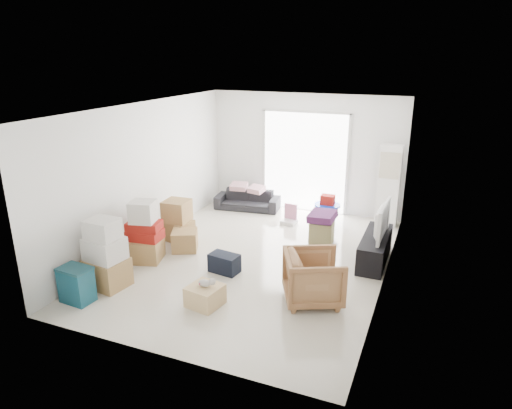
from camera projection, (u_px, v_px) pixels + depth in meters
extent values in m
cube|color=beige|center=(255.00, 265.00, 8.29)|extent=(4.50, 6.00, 0.24)
cube|color=white|center=(255.00, 100.00, 7.36)|extent=(4.50, 6.00, 0.24)
cube|color=white|center=(306.00, 152.00, 10.56)|extent=(4.50, 0.24, 2.70)
cube|color=white|center=(149.00, 260.00, 5.08)|extent=(4.50, 0.24, 2.70)
cube|color=white|center=(140.00, 174.00, 8.67)|extent=(0.24, 6.00, 2.70)
cube|color=white|center=(399.00, 204.00, 6.97)|extent=(0.24, 6.00, 2.70)
cube|color=white|center=(304.00, 162.00, 10.50)|extent=(2.00, 0.01, 2.30)
cube|color=silver|center=(264.00, 158.00, 10.85)|extent=(0.06, 0.04, 2.30)
cube|color=silver|center=(348.00, 166.00, 10.14)|extent=(0.06, 0.04, 2.30)
cube|color=silver|center=(306.00, 111.00, 10.13)|extent=(2.10, 0.04, 0.06)
cube|color=white|center=(389.00, 186.00, 9.60)|extent=(0.45, 0.30, 1.75)
cube|color=black|center=(375.00, 248.00, 8.09)|extent=(0.43, 1.44, 0.48)
imported|color=black|center=(376.00, 232.00, 8.00)|extent=(0.63, 1.06, 0.14)
imported|color=#222327|center=(247.00, 197.00, 10.79)|extent=(1.56, 0.64, 0.59)
cube|color=#C58F98|center=(239.00, 181.00, 10.77)|extent=(0.41, 0.34, 0.12)
cube|color=#C58F98|center=(256.00, 184.00, 10.55)|extent=(0.41, 0.36, 0.12)
imported|color=#9D6F45|center=(314.00, 275.00, 6.72)|extent=(1.05, 1.07, 0.85)
cube|color=#114456|center=(78.00, 293.00, 6.81)|extent=(0.48, 0.35, 0.26)
cube|color=#114456|center=(76.00, 278.00, 6.73)|extent=(0.48, 0.35, 0.26)
cube|color=#0C333D|center=(74.00, 269.00, 6.68)|extent=(0.50, 0.37, 0.04)
cube|color=tan|center=(107.00, 272.00, 7.23)|extent=(0.68, 0.59, 0.46)
cube|color=white|center=(105.00, 249.00, 7.10)|extent=(0.62, 0.53, 0.36)
cube|color=white|center=(102.00, 229.00, 7.00)|extent=(0.47, 0.42, 0.31)
cube|color=tan|center=(146.00, 250.00, 8.15)|extent=(0.67, 0.67, 0.39)
cube|color=red|center=(145.00, 235.00, 8.06)|extent=(0.63, 0.46, 0.18)
cube|color=red|center=(144.00, 226.00, 8.01)|extent=(0.64, 0.49, 0.16)
cube|color=white|center=(143.00, 212.00, 7.93)|extent=(0.50, 0.48, 0.38)
cube|color=tan|center=(178.00, 230.00, 9.05)|extent=(0.61, 0.53, 0.39)
cube|color=tan|center=(177.00, 211.00, 8.92)|extent=(0.49, 0.49, 0.42)
cube|color=tan|center=(185.00, 240.00, 8.57)|extent=(0.61, 0.61, 0.38)
cube|color=black|center=(224.00, 263.00, 7.71)|extent=(0.54, 0.37, 0.32)
cube|color=olive|center=(322.00, 232.00, 8.89)|extent=(0.47, 0.47, 0.44)
cube|color=#502153|center=(322.00, 218.00, 8.80)|extent=(0.52, 0.52, 0.14)
cylinder|color=#0B33C4|center=(327.00, 205.00, 9.72)|extent=(0.55, 0.55, 0.04)
cylinder|color=#0B33C4|center=(335.00, 214.00, 9.87)|extent=(0.04, 0.04, 0.43)
cylinder|color=#0B33C4|center=(322.00, 213.00, 9.97)|extent=(0.04, 0.04, 0.43)
cylinder|color=#0B33C4|center=(319.00, 217.00, 9.72)|extent=(0.04, 0.04, 0.43)
cylinder|color=#0B33C4|center=(332.00, 218.00, 9.63)|extent=(0.04, 0.04, 0.43)
cube|color=red|center=(328.00, 200.00, 9.68)|extent=(0.28, 0.22, 0.20)
cube|color=silver|center=(289.00, 222.00, 9.92)|extent=(0.35, 0.31, 0.08)
cube|color=#C66D93|center=(291.00, 211.00, 9.96)|extent=(0.30, 0.08, 0.34)
cube|color=#D9B37D|center=(205.00, 296.00, 6.70)|extent=(0.53, 0.53, 0.31)
ellipsoid|color=#B2ADA8|center=(205.00, 283.00, 6.63)|extent=(0.19, 0.13, 0.10)
cube|color=#B71434|center=(205.00, 283.00, 6.63)|extent=(0.14, 0.12, 0.03)
sphere|color=#B2ADA8|center=(212.00, 282.00, 6.61)|extent=(0.10, 0.10, 0.10)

